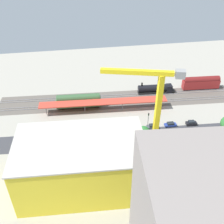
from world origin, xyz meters
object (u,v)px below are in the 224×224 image
Objects in this scene: street_tree_1 at (109,136)px; street_tree_4 at (143,133)px; parked_car_2 at (152,127)px; platform_canopy_near at (104,102)px; freight_coach_far at (79,101)px; parked_car_5 at (85,134)px; passenger_coach at (201,83)px; parked_car_6 at (65,136)px; box_truck_0 at (69,148)px; parked_car_0 at (191,123)px; parked_car_4 at (109,131)px; parked_car_3 at (129,129)px; traffic_light at (148,118)px; construction_building at (81,165)px; street_tree_0 at (46,143)px; street_tree_3 at (30,147)px; parked_car_1 at (170,125)px; tower_crane at (153,115)px; locomotive at (156,89)px.

street_tree_4 is at bearing -177.63° from street_tree_1.
platform_canopy_near is at bearing -41.11° from parked_car_2.
parked_car_5 is (-1.00, 18.50, -2.41)m from freight_coach_far.
passenger_coach is 4.07× the size of parked_car_5.
box_truck_0 is (-0.99, 7.27, 1.08)m from parked_car_6.
parked_car_0 is 31.24m from parked_car_4.
traffic_light reaches higher than parked_car_3.
parked_car_4 is at bearing -0.88° from parked_car_0.
construction_building is (1.32, 40.02, 4.54)m from freight_coach_far.
street_tree_0 is at bearing 13.73° from traffic_light.
parked_car_5 is (8.70, 0.25, -0.05)m from parked_car_4.
passenger_coach is 28.77m from parked_car_0.
parked_car_0 is at bearing 155.41° from freight_coach_far.
street_tree_4 is at bearing 141.44° from parked_car_4.
parked_car_3 is at bearing -0.01° from parked_car_2.
parked_car_5 is at bearing -156.89° from street_tree_3.
parked_car_3 is 0.59× the size of street_tree_0.
parked_car_2 is 0.67× the size of street_tree_3.
traffic_light is at bearing -163.12° from box_truck_0.
street_tree_1 is 19.08m from traffic_light.
parked_car_1 is 27.93m from tower_crane.
parked_car_4 is at bearing 44.06° from locomotive.
tower_crane is at bearing 144.92° from street_tree_1.
freight_coach_far is at bearing -62.00° from parked_car_4.
passenger_coach reaches higher than parked_car_1.
box_truck_0 is 1.32× the size of street_tree_4.
parked_car_4 is (23.21, -0.00, 0.06)m from parked_car_1.
parked_car_4 is at bearing 27.89° from passenger_coach.
freight_coach_far reaches higher than box_truck_0.
street_tree_3 is at bearing 10.19° from parked_car_2.
parked_car_2 is 43.77m from street_tree_3.
tower_crane is (-10.05, 16.80, 17.97)m from parked_car_4.
parked_car_2 is 0.43× the size of box_truck_0.
street_tree_0 is at bearing -177.72° from street_tree_3.
box_truck_0 is (14.68, 21.68, -2.48)m from platform_canopy_near.
street_tree_0 reaches higher than parked_car_1.
street_tree_0 is 20.17m from street_tree_1.
street_tree_1 is at bearing 150.01° from parked_car_6.
tower_crane reaches higher than street_tree_1.
passenger_coach reaches higher than locomotive.
parked_car_0 is 32.21m from tower_crane.
parked_car_2 is 35.39m from construction_building.
platform_canopy_near is 8.31× the size of traffic_light.
traffic_light is (16.45, -1.62, 3.27)m from parked_car_0.
parked_car_5 is at bearing -41.43° from tower_crane.
street_tree_3 is 42.52m from traffic_light.
platform_canopy_near is 11.90× the size of parked_car_4.
freight_coach_far is 43.16m from tower_crane.
construction_building reaches higher than parked_car_0.
traffic_light is at bearing 36.70° from passenger_coach.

